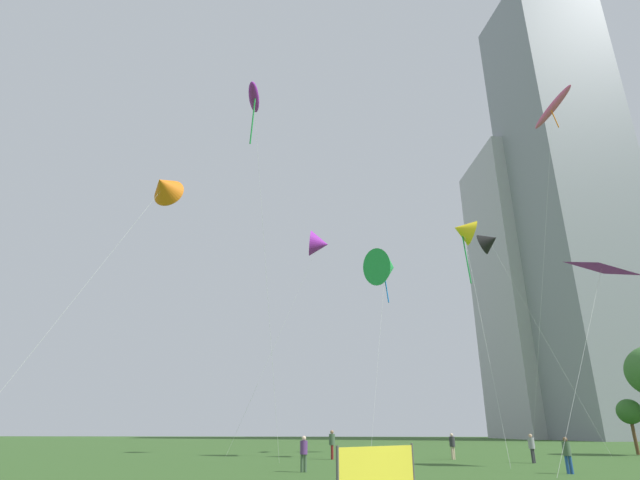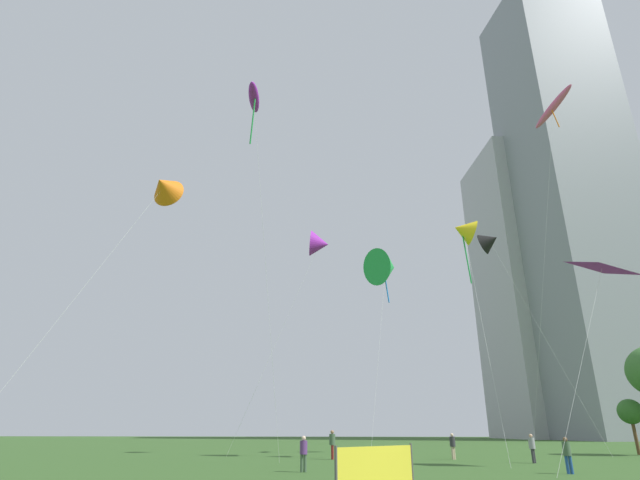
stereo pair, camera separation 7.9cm
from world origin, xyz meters
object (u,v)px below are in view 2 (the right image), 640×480
at_px(kite_flying_4, 254,98).
at_px(person_standing_2, 453,444).
at_px(kite_flying_3, 602,268).
at_px(event_banner, 377,471).
at_px(kite_flying_7, 464,231).
at_px(person_standing_3, 567,452).
at_px(kite_flying_6, 553,107).
at_px(distant_highrise_1, 571,191).
at_px(person_standing_0, 304,451).
at_px(person_standing_1, 532,446).
at_px(distant_highrise_0, 539,286).
at_px(kite_flying_5, 319,244).
at_px(kite_flying_0, 164,187).
at_px(kite_flying_2, 490,241).
at_px(kite_flying_1, 386,267).
at_px(person_standing_4, 332,442).
at_px(park_tree_1, 630,412).

bearing_deg(kite_flying_4, person_standing_2, 35.61).
distance_m(kite_flying_3, event_banner, 21.56).
bearing_deg(person_standing_2, kite_flying_7, -81.44).
bearing_deg(kite_flying_7, person_standing_3, -81.97).
bearing_deg(kite_flying_6, distant_highrise_1, 65.81).
bearing_deg(person_standing_2, person_standing_0, -171.00).
xyz_separation_m(person_standing_1, kite_flying_7, (-2.21, 2.03, 15.19)).
height_order(person_standing_2, distant_highrise_0, distant_highrise_0).
xyz_separation_m(person_standing_1, kite_flying_4, (-17.21, -5.70, 22.62)).
bearing_deg(kite_flying_5, kite_flying_4, -103.55).
bearing_deg(person_standing_3, kite_flying_0, 14.68).
bearing_deg(kite_flying_7, kite_flying_2, 63.46).
distance_m(person_standing_0, kite_flying_0, 15.92).
distance_m(person_standing_2, person_standing_3, 12.08).
height_order(kite_flying_0, kite_flying_6, kite_flying_6).
distance_m(kite_flying_1, kite_flying_4, 16.54).
xyz_separation_m(person_standing_0, kite_flying_5, (-0.75, 16.17, 16.78)).
xyz_separation_m(person_standing_4, distant_highrise_0, (45.73, 86.44, 34.10)).
bearing_deg(kite_flying_1, park_tree_1, 20.53).
bearing_deg(person_standing_0, kite_flying_3, -176.79).
relative_size(person_standing_3, kite_flying_0, 0.10).
xyz_separation_m(person_standing_0, person_standing_1, (13.14, 8.10, 0.02)).
xyz_separation_m(kite_flying_3, distant_highrise_0, (29.27, 94.29, 24.41)).
xyz_separation_m(person_standing_3, person_standing_4, (-11.70, 10.90, 0.17)).
distance_m(person_standing_2, distant_highrise_0, 99.65).
height_order(kite_flying_0, kite_flying_5, kite_flying_5).
distance_m(person_standing_3, kite_flying_5, 26.68).
height_order(kite_flying_4, kite_flying_7, kite_flying_4).
xyz_separation_m(kite_flying_5, kite_flying_7, (11.68, -6.05, -1.57)).
height_order(kite_flying_3, kite_flying_6, kite_flying_6).
bearing_deg(kite_flying_7, person_standing_1, -42.51).
xyz_separation_m(kite_flying_4, distant_highrise_1, (55.03, 78.26, 29.31)).
relative_size(person_standing_2, kite_flying_6, 0.05).
bearing_deg(event_banner, kite_flying_4, 120.70).
bearing_deg(kite_flying_1, kite_flying_2, 28.64).
relative_size(person_standing_3, distant_highrise_1, 0.01).
bearing_deg(kite_flying_5, kite_flying_1, -32.32).
bearing_deg(event_banner, distant_highrise_1, 62.35).
relative_size(person_standing_1, kite_flying_6, 0.05).
bearing_deg(distant_highrise_0, park_tree_1, -114.27).
relative_size(person_standing_1, park_tree_1, 0.39).
distance_m(person_standing_3, kite_flying_2, 24.92).
distance_m(kite_flying_0, kite_flying_2, 30.33).
bearing_deg(kite_flying_0, kite_flying_4, 48.67).
xyz_separation_m(kite_flying_0, distant_highrise_0, (54.21, 99.34, 20.52)).
bearing_deg(event_banner, kite_flying_1, 86.03).
bearing_deg(event_banner, kite_flying_6, 54.01).
xyz_separation_m(kite_flying_3, kite_flying_4, (-21.17, -0.77, 12.82)).
height_order(person_standing_1, kite_flying_0, kite_flying_0).
xyz_separation_m(person_standing_1, kite_flying_1, (-8.18, 4.46, 13.21)).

